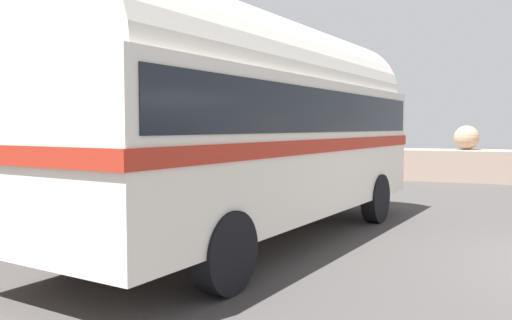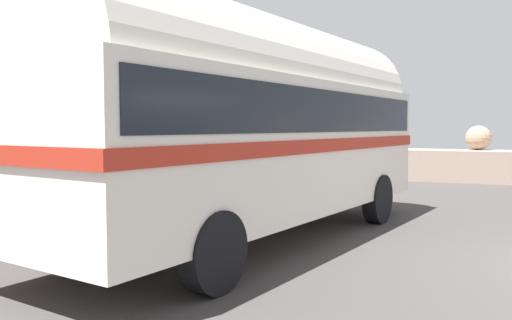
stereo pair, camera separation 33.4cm
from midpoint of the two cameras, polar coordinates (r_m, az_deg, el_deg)
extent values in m
sphere|color=gray|center=(21.44, -3.01, 3.27)|extent=(1.35, 1.35, 1.35)
sphere|color=gray|center=(20.39, 9.71, 2.88)|extent=(1.12, 1.12, 1.12)
sphere|color=tan|center=(19.95, 23.64, 2.25)|extent=(0.86, 0.86, 0.86)
cylinder|color=black|center=(11.45, 3.59, -3.44)|extent=(0.44, 0.99, 0.96)
cylinder|color=black|center=(10.54, 14.09, -4.16)|extent=(0.44, 0.99, 0.96)
cylinder|color=black|center=(7.45, -16.95, -7.41)|extent=(0.44, 0.99, 0.96)
cylinder|color=black|center=(5.95, -3.06, -10.05)|extent=(0.44, 0.99, 0.96)
cube|color=silver|center=(8.57, 1.35, 1.40)|extent=(3.84, 8.69, 2.10)
cylinder|color=silver|center=(8.59, 1.36, 8.41)|extent=(3.59, 8.33, 2.20)
cube|color=#B42D1C|center=(8.57, 1.35, 1.75)|extent=(3.90, 8.78, 0.20)
cube|color=black|center=(8.56, 1.35, 5.26)|extent=(3.82, 8.37, 0.64)
cube|color=silver|center=(12.45, 11.86, -2.00)|extent=(2.27, 0.56, 0.28)
cylinder|color=black|center=(13.69, -18.42, -2.46)|extent=(0.35, 0.98, 0.96)
cylinder|color=black|center=(12.20, -11.20, -3.06)|extent=(0.35, 0.98, 0.96)
cube|color=#C54F40|center=(11.08, -24.29, 1.58)|extent=(3.04, 8.56, 2.10)
cylinder|color=#C54F40|center=(11.10, -24.43, 7.01)|extent=(2.82, 8.21, 2.20)
cube|color=orange|center=(11.08, -24.30, 1.86)|extent=(3.10, 8.65, 0.20)
cube|color=black|center=(11.08, -24.37, 4.57)|extent=(3.05, 8.23, 0.64)
cube|color=silver|center=(14.16, -10.45, -1.30)|extent=(2.29, 0.34, 0.28)
camera|label=1|loc=(0.17, -89.01, 0.06)|focal=36.48mm
camera|label=2|loc=(0.17, 90.99, -0.06)|focal=36.48mm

